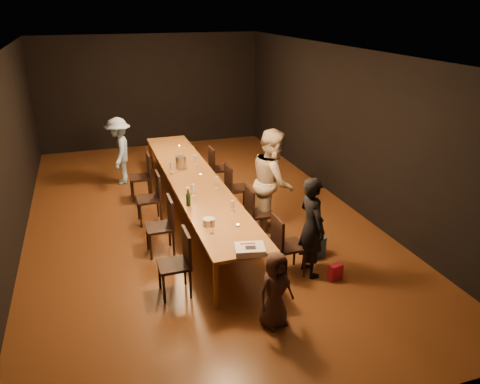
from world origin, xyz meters
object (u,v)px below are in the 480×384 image
object	(u,v)px
chair_right_1	(260,212)
ice_bucket	(181,162)
woman_birthday	(312,227)
chair_right_2	(238,188)
woman_tan	(273,181)
table	(194,181)
plate_stack	(209,222)
chair_left_1	(159,227)
child	(275,290)
chair_left_0	(174,264)
chair_left_2	(149,198)
birthday_cake	(250,249)
chair_right_0	(289,245)
chair_right_3	(221,168)
chair_left_3	(140,177)
man_blue	(119,151)
champagne_bottle	(188,197)

from	to	relation	value
chair_right_1	ice_bucket	xyz separation A→B (m)	(-0.95, 1.88, 0.40)
chair_right_1	ice_bucket	world-z (taller)	ice_bucket
woman_birthday	ice_bucket	bearing A→B (deg)	17.18
chair_right_2	woman_tan	size ratio (longest dim) A/B	0.51
table	plate_stack	xyz separation A→B (m)	(-0.23, -1.95, 0.10)
chair_left_1	child	xyz separation A→B (m)	(1.05, -2.25, 0.04)
chair_right_2	chair_left_0	distance (m)	2.94
woman_birthday	child	size ratio (longest dim) A/B	1.50
chair_left_2	child	world-z (taller)	child
table	chair_right_2	xyz separation A→B (m)	(0.85, 0.00, -0.24)
woman_tan	birthday_cake	distance (m)	2.19
chair_right_0	child	xyz separation A→B (m)	(-0.65, -1.05, 0.04)
chair_right_1	chair_left_2	world-z (taller)	same
woman_birthday	birthday_cake	size ratio (longest dim) A/B	3.43
chair_left_2	woman_birthday	xyz separation A→B (m)	(2.00, -2.50, 0.29)
woman_tan	plate_stack	xyz separation A→B (m)	(-1.38, -0.96, -0.11)
child	chair_right_3	bearing A→B (deg)	65.64
chair_left_3	ice_bucket	world-z (taller)	ice_bucket
chair_left_1	man_blue	size ratio (longest dim) A/B	0.63
chair_left_2	plate_stack	xyz separation A→B (m)	(0.62, -1.95, 0.34)
chair_right_0	birthday_cake	size ratio (longest dim) A/B	2.11
chair_left_2	woman_birthday	bearing A→B (deg)	-141.29
chair_right_0	chair_left_1	bearing A→B (deg)	-125.22
table	chair_right_1	world-z (taller)	chair_right_1
birthday_cake	chair_left_0	bearing A→B (deg)	163.73
chair_right_1	chair_left_2	bearing A→B (deg)	-125.22
chair_right_0	chair_right_1	xyz separation A→B (m)	(0.00, 1.20, 0.00)
woman_tan	ice_bucket	xyz separation A→B (m)	(-1.25, 1.68, -0.05)
chair_left_2	chair_left_3	xyz separation A→B (m)	(0.00, 1.20, 0.00)
champagne_bottle	ice_bucket	world-z (taller)	champagne_bottle
chair_right_0	chair_left_0	distance (m)	1.70
chair_left_3	chair_right_3	bearing A→B (deg)	-90.00
table	champagne_bottle	size ratio (longest dim) A/B	19.27
man_blue	plate_stack	xyz separation A→B (m)	(0.92, -4.18, 0.06)
chair_right_1	plate_stack	xyz separation A→B (m)	(-1.08, -0.75, 0.34)
woman_birthday	plate_stack	size ratio (longest dim) A/B	8.41
table	woman_tan	size ratio (longest dim) A/B	3.28
chair_left_3	man_blue	bearing A→B (deg)	16.28
plate_stack	chair_right_1	bearing A→B (deg)	34.88
woman_tan	chair_right_0	bearing A→B (deg)	-173.08
chair_right_3	woman_birthday	xyz separation A→B (m)	(0.30, -3.70, 0.29)
chair_right_3	man_blue	bearing A→B (deg)	-117.19
man_blue	ice_bucket	bearing A→B (deg)	43.17
birthday_cake	ice_bucket	distance (m)	3.59
chair_right_0	chair_right_1	bearing A→B (deg)	180.00
table	chair_right_3	size ratio (longest dim) A/B	6.45
chair_left_3	ice_bucket	xyz separation A→B (m)	(0.75, -0.52, 0.40)
chair_right_0	chair_left_3	world-z (taller)	same
chair_right_1	child	bearing A→B (deg)	-16.05
chair_right_1	man_blue	world-z (taller)	man_blue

